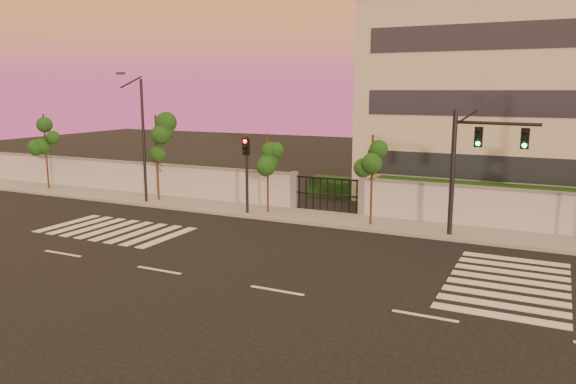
# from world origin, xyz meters

# --- Properties ---
(ground) EXTENTS (120.00, 120.00, 0.00)m
(ground) POSITION_xyz_m (0.00, 0.00, 0.00)
(ground) COLOR black
(ground) RESTS_ON ground
(sidewalk) EXTENTS (60.00, 3.00, 0.15)m
(sidewalk) POSITION_xyz_m (0.00, 10.50, 0.07)
(sidewalk) COLOR gray
(sidewalk) RESTS_ON ground
(perimeter_wall) EXTENTS (60.00, 0.36, 2.20)m
(perimeter_wall) POSITION_xyz_m (0.10, 12.00, 1.07)
(perimeter_wall) COLOR #B2B4B9
(perimeter_wall) RESTS_ON ground
(hedge_row) EXTENTS (41.00, 4.25, 1.80)m
(hedge_row) POSITION_xyz_m (1.17, 14.74, 0.82)
(hedge_row) COLOR #12340F
(hedge_row) RESTS_ON ground
(road_markings) EXTENTS (57.00, 7.62, 0.02)m
(road_markings) POSITION_xyz_m (-1.58, 3.76, 0.01)
(road_markings) COLOR silver
(road_markings) RESTS_ON ground
(street_tree_a) EXTENTS (1.51, 1.20, 5.13)m
(street_tree_a) POSITION_xyz_m (-22.59, 10.43, 3.77)
(street_tree_a) COLOR #382314
(street_tree_a) RESTS_ON ground
(street_tree_b) EXTENTS (1.57, 1.25, 5.25)m
(street_tree_b) POSITION_xyz_m (-13.39, 10.54, 3.87)
(street_tree_b) COLOR #382314
(street_tree_b) RESTS_ON ground
(street_tree_c) EXTENTS (1.33, 1.06, 4.42)m
(street_tree_c) POSITION_xyz_m (-5.76, 10.29, 3.25)
(street_tree_c) COLOR #382314
(street_tree_c) RESTS_ON ground
(street_tree_d) EXTENTS (1.34, 1.07, 4.59)m
(street_tree_d) POSITION_xyz_m (0.15, 9.98, 3.38)
(street_tree_d) COLOR #382314
(street_tree_d) RESTS_ON ground
(traffic_signal_main) EXTENTS (3.68, 0.81, 5.85)m
(traffic_signal_main) POSITION_xyz_m (4.72, 9.73, 3.70)
(traffic_signal_main) COLOR black
(traffic_signal_main) RESTS_ON ground
(traffic_signal_secondary) EXTENTS (0.34, 0.33, 4.33)m
(traffic_signal_secondary) POSITION_xyz_m (-6.71, 9.64, 2.75)
(traffic_signal_secondary) COLOR black
(traffic_signal_secondary) RESTS_ON ground
(streetlight_west) EXTENTS (0.46, 1.84, 7.67)m
(streetlight_west) POSITION_xyz_m (-13.71, 9.59, 4.14)
(streetlight_west) COLOR black
(streetlight_west) RESTS_ON ground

